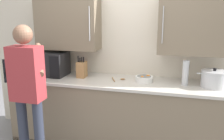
# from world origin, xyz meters

# --- Properties ---
(back_wall_tiled) EXTENTS (4.29, 0.44, 2.58)m
(back_wall_tiled) POSITION_xyz_m (-0.00, 1.08, 1.38)
(back_wall_tiled) COLOR beige
(back_wall_tiled) RESTS_ON ground_plane
(counter_unit) EXTENTS (3.10, 0.67, 0.93)m
(counter_unit) POSITION_xyz_m (0.00, 0.76, 0.46)
(counter_unit) COLOR #756651
(counter_unit) RESTS_ON ground_plane
(microwave_oven) EXTENTS (0.58, 0.72, 0.32)m
(microwave_oven) POSITION_xyz_m (-1.12, 0.79, 1.09)
(microwave_oven) COLOR black
(microwave_oven) RESTS_ON counter_unit
(thermos_flask) EXTENTS (0.08, 0.08, 0.31)m
(thermos_flask) POSITION_xyz_m (0.75, 0.77, 1.08)
(thermos_flask) COLOR #B7BABF
(thermos_flask) RESTS_ON counter_unit
(stock_pot) EXTENTS (0.39, 0.30, 0.23)m
(stock_pot) POSITION_xyz_m (1.08, 0.78, 1.03)
(stock_pot) COLOR #B7BABF
(stock_pot) RESTS_ON counter_unit
(fruit_bowl) EXTENTS (0.22, 0.22, 0.09)m
(fruit_bowl) POSITION_xyz_m (0.25, 0.81, 0.97)
(fruit_bowl) COLOR white
(fruit_bowl) RESTS_ON counter_unit
(wooden_spoon) EXTENTS (0.20, 0.18, 0.02)m
(wooden_spoon) POSITION_xyz_m (-0.08, 0.79, 0.94)
(wooden_spoon) COLOR #A37547
(wooden_spoon) RESTS_ON counter_unit
(knife_block) EXTENTS (0.11, 0.15, 0.30)m
(knife_block) POSITION_xyz_m (-0.60, 0.80, 1.04)
(knife_block) COLOR #A37547
(knife_block) RESTS_ON counter_unit
(person_figure) EXTENTS (0.44, 0.60, 1.68)m
(person_figure) POSITION_xyz_m (-0.90, -0.02, 1.01)
(person_figure) COLOR #282D3D
(person_figure) RESTS_ON ground_plane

